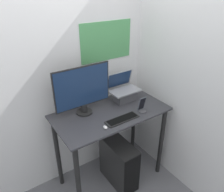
{
  "coord_description": "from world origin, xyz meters",
  "views": [
    {
      "loc": [
        -1.08,
        -1.29,
        2.14
      ],
      "look_at": [
        0.01,
        0.31,
        1.12
      ],
      "focal_mm": 35.0,
      "sensor_mm": 36.0,
      "label": 1
    }
  ],
  "objects_px": {
    "monitor": "(83,91)",
    "cell_phone": "(142,107)",
    "keyboard": "(122,119)",
    "laptop": "(124,93)",
    "computer_tower": "(119,163)",
    "mouse": "(105,127)"
  },
  "relations": [
    {
      "from": "monitor",
      "to": "cell_phone",
      "type": "relative_size",
      "value": 3.56
    },
    {
      "from": "keyboard",
      "to": "laptop",
      "type": "bearing_deg",
      "value": 50.73
    },
    {
      "from": "keyboard",
      "to": "computer_tower",
      "type": "height_order",
      "value": "keyboard"
    },
    {
      "from": "laptop",
      "to": "keyboard",
      "type": "distance_m",
      "value": 0.42
    },
    {
      "from": "keyboard",
      "to": "mouse",
      "type": "xyz_separation_m",
      "value": [
        -0.21,
        -0.02,
        0.0
      ]
    },
    {
      "from": "monitor",
      "to": "cell_phone",
      "type": "bearing_deg",
      "value": -31.76
    },
    {
      "from": "cell_phone",
      "to": "computer_tower",
      "type": "relative_size",
      "value": 0.3
    },
    {
      "from": "keyboard",
      "to": "computer_tower",
      "type": "relative_size",
      "value": 0.63
    },
    {
      "from": "keyboard",
      "to": "computer_tower",
      "type": "bearing_deg",
      "value": 67.73
    },
    {
      "from": "laptop",
      "to": "computer_tower",
      "type": "height_order",
      "value": "laptop"
    },
    {
      "from": "laptop",
      "to": "keyboard",
      "type": "bearing_deg",
      "value": -129.27
    },
    {
      "from": "laptop",
      "to": "computer_tower",
      "type": "relative_size",
      "value": 0.61
    },
    {
      "from": "cell_phone",
      "to": "computer_tower",
      "type": "distance_m",
      "value": 0.76
    },
    {
      "from": "cell_phone",
      "to": "mouse",
      "type": "bearing_deg",
      "value": -175.98
    },
    {
      "from": "monitor",
      "to": "cell_phone",
      "type": "xyz_separation_m",
      "value": [
        0.51,
        -0.31,
        -0.2
      ]
    },
    {
      "from": "keyboard",
      "to": "cell_phone",
      "type": "xyz_separation_m",
      "value": [
        0.26,
        0.01,
        0.05
      ]
    },
    {
      "from": "mouse",
      "to": "cell_phone",
      "type": "xyz_separation_m",
      "value": [
        0.47,
        0.03,
        0.04
      ]
    },
    {
      "from": "monitor",
      "to": "keyboard",
      "type": "height_order",
      "value": "monitor"
    },
    {
      "from": "laptop",
      "to": "computer_tower",
      "type": "bearing_deg",
      "value": -134.82
    },
    {
      "from": "keyboard",
      "to": "cell_phone",
      "type": "bearing_deg",
      "value": 2.29
    },
    {
      "from": "monitor",
      "to": "keyboard",
      "type": "xyz_separation_m",
      "value": [
        0.25,
        -0.32,
        -0.25
      ]
    },
    {
      "from": "cell_phone",
      "to": "computer_tower",
      "type": "bearing_deg",
      "value": 158.82
    }
  ]
}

